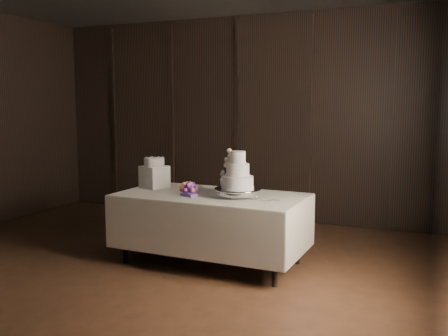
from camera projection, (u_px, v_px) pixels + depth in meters
room at (89, 129)px, 4.28m from camera, size 6.08×7.08×3.08m
display_table at (211, 226)px, 5.36m from camera, size 2.02×1.10×0.76m
cake_stand at (238, 193)px, 5.15m from camera, size 0.58×0.58×0.09m
wedding_cake at (235, 174)px, 5.12m from camera, size 0.36×0.32×0.39m
bouquet at (190, 189)px, 5.31m from camera, size 0.37×0.43×0.17m
box_pedestal at (154, 177)px, 5.73m from camera, size 0.33×0.33×0.25m
small_cake at (154, 162)px, 5.71m from camera, size 0.28×0.28×0.09m
cake_knife at (257, 200)px, 4.98m from camera, size 0.37×0.05×0.01m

